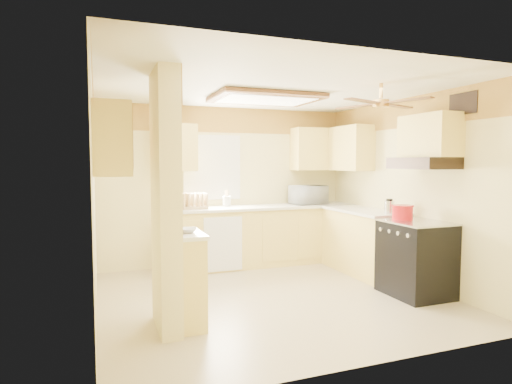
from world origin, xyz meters
name	(u,v)px	position (x,y,z in m)	size (l,w,h in m)	color
floor	(272,297)	(0.00, 0.00, 0.00)	(4.00, 4.00, 0.00)	tan
ceiling	(273,88)	(0.00, 0.00, 2.50)	(4.00, 4.00, 0.00)	white
wall_back	(227,186)	(0.00, 1.90, 1.25)	(4.00, 4.00, 0.00)	#E7D78D
wall_front	(367,211)	(0.00, -1.90, 1.25)	(4.00, 4.00, 0.00)	#E7D78D
wall_left	(94,199)	(-2.00, 0.00, 1.25)	(3.80, 3.80, 0.00)	#E7D78D
wall_right	(409,190)	(2.00, 0.00, 1.25)	(3.80, 3.80, 0.00)	#E7D78D
wallpaper_border	(227,120)	(0.00, 1.88, 2.30)	(4.00, 0.02, 0.40)	#ECB845
partition_column	(166,202)	(-1.35, -0.55, 1.25)	(0.20, 0.70, 2.50)	#E7D78D
partition_ledge	(189,281)	(-1.13, -0.55, 0.45)	(0.25, 0.55, 0.90)	#E7CD63
ledge_top	(189,234)	(-1.13, -0.55, 0.92)	(0.28, 0.58, 0.04)	silver
lower_cabinets_back	(263,236)	(0.50, 1.60, 0.45)	(3.00, 0.60, 0.90)	#E7CD63
lower_cabinets_right	(363,242)	(1.70, 0.60, 0.45)	(0.60, 1.40, 0.90)	#E7CD63
countertop_back	(263,207)	(0.50, 1.59, 0.92)	(3.04, 0.64, 0.04)	silver
countertop_right	(363,211)	(1.69, 0.60, 0.92)	(0.64, 1.44, 0.04)	silver
dishwasher_panel	(223,244)	(-0.25, 1.29, 0.43)	(0.58, 0.02, 0.80)	white
window	(212,167)	(-0.25, 1.89, 1.55)	(0.92, 0.02, 1.02)	white
upper_cab_back_left	(176,148)	(-0.85, 1.72, 1.85)	(0.60, 0.35, 0.70)	#E7CD63
upper_cab_back_right	(318,149)	(1.55, 1.72, 1.85)	(0.90, 0.35, 0.70)	#E7CD63
upper_cab_right	(348,149)	(1.82, 1.25, 1.85)	(0.35, 1.00, 0.70)	#E7CD63
upper_cab_left_wall	(111,140)	(-1.82, -0.25, 1.85)	(0.35, 0.75, 0.70)	#E7CD63
upper_cab_over_stove	(429,136)	(1.82, -0.55, 1.95)	(0.35, 0.76, 0.52)	#E7CD63
stove	(416,258)	(1.67, -0.55, 0.46)	(0.68, 0.77, 0.92)	black
range_hood	(423,163)	(1.74, -0.55, 1.62)	(0.50, 0.76, 0.14)	black
poster_menu	(176,140)	(-1.24, -0.55, 1.85)	(0.02, 0.42, 0.57)	black
poster_nashville	(177,207)	(-1.24, -0.55, 1.20)	(0.02, 0.42, 0.57)	black
ceiling_light_panel	(265,98)	(0.10, 0.50, 2.46)	(1.35, 0.95, 0.06)	brown
ceiling_fan	(381,103)	(1.00, -0.70, 2.29)	(1.15, 1.15, 0.26)	gold
vent_grate	(463,104)	(1.98, -0.90, 2.30)	(0.02, 0.40, 0.25)	black
microwave	(308,195)	(1.31, 1.61, 1.09)	(0.56, 0.38, 0.31)	white
bowl	(188,230)	(-1.14, -0.57, 0.96)	(0.19, 0.19, 0.05)	white
dutch_oven	(402,212)	(1.61, -0.35, 1.01)	(0.27, 0.27, 0.18)	red
kettle	(389,207)	(1.73, 0.05, 1.03)	(0.13, 0.13, 0.20)	silver
dish_rack	(194,203)	(-0.62, 1.58, 1.02)	(0.43, 0.34, 0.23)	tan
utensil_crock	(227,201)	(-0.06, 1.74, 1.02)	(0.13, 0.13, 0.25)	white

